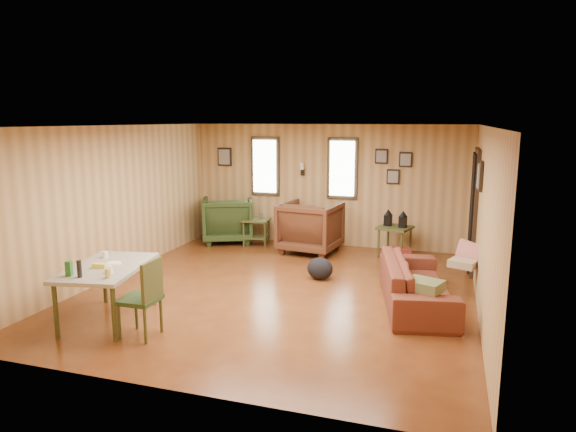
{
  "coord_description": "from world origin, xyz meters",
  "views": [
    {
      "loc": [
        2.3,
        -6.87,
        2.49
      ],
      "look_at": [
        0.0,
        0.4,
        1.05
      ],
      "focal_mm": 32.0,
      "sensor_mm": 36.0,
      "label": 1
    }
  ],
  "objects_px": {
    "dining_table": "(107,271)",
    "recliner_green": "(228,218)",
    "recliner_brown": "(311,225)",
    "end_table": "(256,227)",
    "sofa": "(417,275)",
    "side_table": "(395,225)"
  },
  "relations": [
    {
      "from": "dining_table",
      "to": "recliner_green",
      "type": "bearing_deg",
      "value": 83.26
    },
    {
      "from": "recliner_brown",
      "to": "end_table",
      "type": "height_order",
      "value": "recliner_brown"
    },
    {
      "from": "end_table",
      "to": "dining_table",
      "type": "relative_size",
      "value": 0.44
    },
    {
      "from": "recliner_green",
      "to": "end_table",
      "type": "distance_m",
      "value": 0.69
    },
    {
      "from": "sofa",
      "to": "side_table",
      "type": "xyz_separation_m",
      "value": [
        -0.54,
        2.41,
        0.18
      ]
    },
    {
      "from": "end_table",
      "to": "dining_table",
      "type": "xyz_separation_m",
      "value": [
        -0.36,
        -4.23,
        0.27
      ]
    },
    {
      "from": "recliner_brown",
      "to": "side_table",
      "type": "relative_size",
      "value": 1.21
    },
    {
      "from": "sofa",
      "to": "dining_table",
      "type": "distance_m",
      "value": 4.04
    },
    {
      "from": "sofa",
      "to": "dining_table",
      "type": "height_order",
      "value": "dining_table"
    },
    {
      "from": "recliner_brown",
      "to": "dining_table",
      "type": "xyz_separation_m",
      "value": [
        -1.53,
        -4.03,
        0.11
      ]
    },
    {
      "from": "recliner_brown",
      "to": "side_table",
      "type": "distance_m",
      "value": 1.57
    },
    {
      "from": "side_table",
      "to": "dining_table",
      "type": "relative_size",
      "value": 0.58
    },
    {
      "from": "recliner_brown",
      "to": "dining_table",
      "type": "height_order",
      "value": "recliner_brown"
    },
    {
      "from": "recliner_green",
      "to": "dining_table",
      "type": "height_order",
      "value": "recliner_green"
    },
    {
      "from": "recliner_brown",
      "to": "sofa",
      "type": "bearing_deg",
      "value": 139.79
    },
    {
      "from": "recliner_green",
      "to": "side_table",
      "type": "distance_m",
      "value": 3.41
    },
    {
      "from": "recliner_green",
      "to": "dining_table",
      "type": "relative_size",
      "value": 0.67
    },
    {
      "from": "sofa",
      "to": "recliner_green",
      "type": "bearing_deg",
      "value": 45.15
    },
    {
      "from": "side_table",
      "to": "dining_table",
      "type": "bearing_deg",
      "value": -126.73
    },
    {
      "from": "recliner_green",
      "to": "dining_table",
      "type": "xyz_separation_m",
      "value": [
        0.31,
        -4.34,
        0.14
      ]
    },
    {
      "from": "side_table",
      "to": "sofa",
      "type": "bearing_deg",
      "value": -77.28
    },
    {
      "from": "recliner_brown",
      "to": "side_table",
      "type": "xyz_separation_m",
      "value": [
        1.56,
        0.11,
        0.07
      ]
    }
  ]
}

